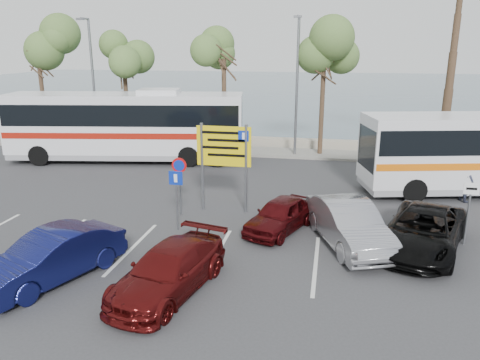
% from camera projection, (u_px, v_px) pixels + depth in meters
% --- Properties ---
extents(ground, '(120.00, 120.00, 0.00)m').
position_uv_depth(ground, '(176.00, 239.00, 16.42)').
color(ground, '#333336').
rests_on(ground, ground).
extents(kerb_strip, '(44.00, 2.40, 0.15)m').
position_uv_depth(kerb_strip, '(248.00, 151.00, 29.59)').
color(kerb_strip, gray).
rests_on(kerb_strip, ground).
extents(seawall, '(48.00, 0.80, 0.60)m').
position_uv_depth(seawall, '(253.00, 142.00, 31.41)').
color(seawall, gray).
rests_on(seawall, ground).
extents(sea, '(140.00, 140.00, 0.00)m').
position_uv_depth(sea, '(301.00, 88.00, 72.94)').
color(sea, '#415B68').
rests_on(sea, ground).
extents(tree_far_left, '(3.20, 3.20, 7.60)m').
position_uv_depth(tree_far_left, '(37.00, 48.00, 30.48)').
color(tree_far_left, '#382619').
rests_on(tree_far_left, kerb_strip).
extents(tree_left, '(3.20, 3.20, 7.20)m').
position_uv_depth(tree_left, '(123.00, 54.00, 29.44)').
color(tree_left, '#382619').
rests_on(tree_left, kerb_strip).
extents(tree_mid, '(3.20, 3.20, 8.00)m').
position_uv_depth(tree_mid, '(224.00, 43.00, 28.04)').
color(tree_mid, '#382619').
rests_on(tree_mid, kerb_strip).
extents(tree_right, '(3.20, 3.20, 7.40)m').
position_uv_depth(tree_right, '(325.00, 52.00, 27.05)').
color(tree_right, '#382619').
rests_on(tree_right, kerb_strip).
extents(street_lamp_left, '(0.45, 1.15, 8.01)m').
position_uv_depth(street_lamp_left, '(92.00, 77.00, 29.76)').
color(street_lamp_left, slate).
rests_on(street_lamp_left, kerb_strip).
extents(street_lamp_right, '(0.45, 1.15, 8.01)m').
position_uv_depth(street_lamp_right, '(297.00, 80.00, 27.32)').
color(street_lamp_right, slate).
rests_on(street_lamp_right, kerb_strip).
extents(direction_sign, '(2.20, 0.12, 3.60)m').
position_uv_depth(direction_sign, '(224.00, 153.00, 18.57)').
color(direction_sign, slate).
rests_on(direction_sign, ground).
extents(sign_no_stop, '(0.60, 0.08, 2.35)m').
position_uv_depth(sign_no_stop, '(180.00, 177.00, 18.35)').
color(sign_no_stop, slate).
rests_on(sign_no_stop, ground).
extents(sign_parking, '(0.50, 0.07, 2.25)m').
position_uv_depth(sign_parking, '(176.00, 192.00, 16.80)').
color(sign_parking, slate).
rests_on(sign_parking, ground).
extents(sign_taxi, '(0.50, 0.07, 2.20)m').
position_uv_depth(sign_taxi, '(469.00, 205.00, 15.60)').
color(sign_taxi, slate).
rests_on(sign_taxi, ground).
extents(lane_markings, '(12.02, 4.20, 0.01)m').
position_uv_depth(lane_markings, '(134.00, 248.00, 15.70)').
color(lane_markings, silver).
rests_on(lane_markings, ground).
extents(coach_bus_left, '(13.66, 5.02, 4.17)m').
position_uv_depth(coach_bus_left, '(126.00, 128.00, 27.00)').
color(coach_bus_left, silver).
rests_on(coach_bus_left, ground).
extents(car_blue, '(3.09, 4.62, 1.44)m').
position_uv_depth(car_blue, '(52.00, 257.00, 13.40)').
color(car_blue, '#0F1347').
rests_on(car_blue, ground).
extents(car_maroon, '(2.72, 4.67, 1.27)m').
position_uv_depth(car_maroon, '(169.00, 270.00, 12.76)').
color(car_maroon, '#500D0D').
rests_on(car_maroon, ground).
extents(car_red, '(2.70, 3.87, 1.22)m').
position_uv_depth(car_red, '(281.00, 215.00, 17.01)').
color(car_red, '#42090B').
rests_on(car_red, ground).
extents(suv_black, '(3.80, 5.45, 1.38)m').
position_uv_depth(suv_black, '(423.00, 230.00, 15.38)').
color(suv_black, black).
rests_on(suv_black, ground).
extents(car_silver_b, '(3.16, 4.89, 1.52)m').
position_uv_depth(car_silver_b, '(349.00, 224.00, 15.75)').
color(car_silver_b, gray).
rests_on(car_silver_b, ground).
extents(pedestrian_far, '(0.89, 0.98, 1.65)m').
position_uv_depth(pedestrian_far, '(466.00, 182.00, 20.25)').
color(pedestrian_far, '#2F3347').
rests_on(pedestrian_far, ground).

